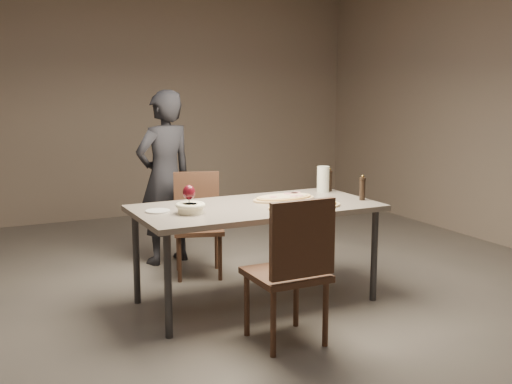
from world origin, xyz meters
name	(u,v)px	position (x,y,z in m)	size (l,w,h in m)	color
room	(256,118)	(0.00, 0.00, 1.40)	(7.00, 7.00, 7.00)	#5F5952
dining_table	(256,213)	(0.00, 0.00, 0.69)	(1.80, 0.90, 0.75)	slate
zucchini_pizza	(305,205)	(0.29, -0.23, 0.77)	(0.58, 0.32, 0.05)	tan
ham_pizza	(284,198)	(0.29, 0.09, 0.77)	(0.51, 0.28, 0.04)	tan
bread_basket	(190,207)	(-0.54, -0.06, 0.79)	(0.21, 0.21, 0.07)	#F4F0C6
oil_dish	(265,201)	(0.12, 0.09, 0.76)	(0.12, 0.12, 0.01)	white
pepper_mill_left	(329,180)	(0.83, 0.29, 0.84)	(0.05, 0.05, 0.19)	black
pepper_mill_right	(362,188)	(0.83, -0.18, 0.84)	(0.05, 0.05, 0.20)	black
carafe	(323,179)	(0.75, 0.27, 0.86)	(0.10, 0.10, 0.21)	silver
wine_glass	(189,193)	(-0.54, -0.03, 0.89)	(0.09, 0.09, 0.20)	silver
side_plate	(158,211)	(-0.73, 0.09, 0.76)	(0.17, 0.17, 0.01)	white
chair_near	(293,264)	(-0.16, -0.84, 0.54)	(0.46, 0.46, 0.96)	#43291C
chair_far	(198,218)	(-0.12, 0.90, 0.49)	(0.52, 0.52, 0.88)	#43291C
diner	(165,178)	(-0.27, 1.34, 0.79)	(0.58, 0.38, 1.58)	black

